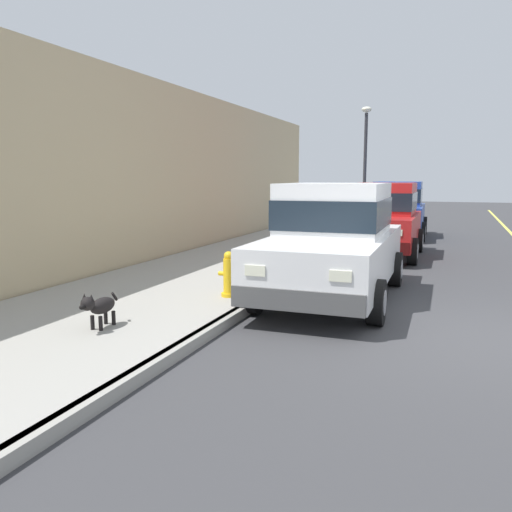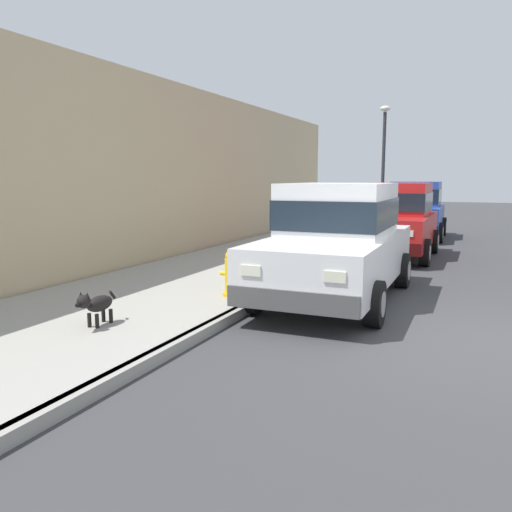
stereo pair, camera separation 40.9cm
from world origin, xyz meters
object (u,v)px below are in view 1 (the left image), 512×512
object	(u,v)px
car_red_hatchback	(382,218)
street_lamp	(365,153)
dog_black	(99,306)
fire_hydrant	(229,276)
car_blue_hatchback	(397,208)
car_white_sedan	(334,240)

from	to	relation	value
car_red_hatchback	street_lamp	world-z (taller)	street_lamp
dog_black	fire_hydrant	distance (m)	2.35
car_red_hatchback	fire_hydrant	distance (m)	6.49
car_blue_hatchback	fire_hydrant	distance (m)	11.07
car_white_sedan	dog_black	size ratio (longest dim) A/B	6.13
car_red_hatchback	fire_hydrant	xyz separation A→B (m)	(-1.55, -6.28, -0.50)
car_white_sedan	fire_hydrant	distance (m)	1.88
car_white_sedan	street_lamp	size ratio (longest dim) A/B	1.05
car_red_hatchback	car_blue_hatchback	xyz separation A→B (m)	(-0.11, 4.68, 0.00)
car_white_sedan	dog_black	xyz separation A→B (m)	(-2.21, -3.32, -0.55)
fire_hydrant	car_white_sedan	bearing A→B (deg)	37.69
car_white_sedan	dog_black	bearing A→B (deg)	-123.68
fire_hydrant	car_blue_hatchback	bearing A→B (deg)	82.52
dog_black	car_white_sedan	bearing A→B (deg)	56.32
fire_hydrant	street_lamp	distance (m)	12.42
car_red_hatchback	street_lamp	bearing A→B (deg)	103.85
fire_hydrant	street_lamp	size ratio (longest dim) A/B	0.16
car_white_sedan	fire_hydrant	world-z (taller)	car_white_sedan
car_white_sedan	street_lamp	xyz separation A→B (m)	(-1.33, 11.07, 1.92)
street_lamp	car_blue_hatchback	bearing A→B (deg)	-42.11
car_blue_hatchback	dog_black	size ratio (longest dim) A/B	5.10
car_blue_hatchback	dog_black	bearing A→B (deg)	-99.56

